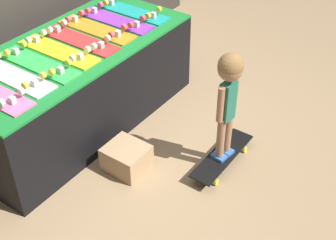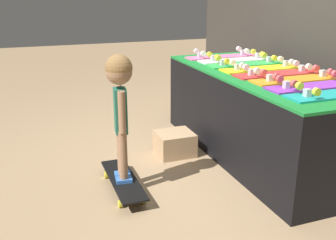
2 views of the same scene
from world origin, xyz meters
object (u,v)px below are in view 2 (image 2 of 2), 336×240
skateboard_red_on_rack (277,73)px  skateboard_yellow_on_rack (262,68)px  skateboard_on_floor (123,181)px  skateboard_green_on_rack (246,63)px  skateboard_white_on_rack (236,59)px  child (120,94)px  skateboard_orange_on_rack (297,78)px  skateboard_purple_on_rack (315,85)px  storage_box (175,143)px  skateboard_pink_on_rack (222,56)px

skateboard_red_on_rack → skateboard_yellow_on_rack: bearing=178.4°
skateboard_on_floor → skateboard_green_on_rack: bearing=113.4°
skateboard_white_on_rack → skateboard_on_floor: 1.75m
skateboard_yellow_on_rack → skateboard_on_floor: skateboard_yellow_on_rack is taller
skateboard_green_on_rack → child: bearing=-66.6°
skateboard_yellow_on_rack → skateboard_orange_on_rack: same height
skateboard_yellow_on_rack → skateboard_purple_on_rack: size_ratio=1.00×
skateboard_red_on_rack → skateboard_on_floor: 1.54m
skateboard_yellow_on_rack → storage_box: size_ratio=2.33×
skateboard_red_on_rack → skateboard_purple_on_rack: same height
skateboard_pink_on_rack → skateboard_on_floor: size_ratio=1.05×
skateboard_green_on_rack → skateboard_yellow_on_rack: 0.23m
skateboard_pink_on_rack → child: bearing=-51.9°
skateboard_pink_on_rack → skateboard_orange_on_rack: bearing=2.3°
skateboard_yellow_on_rack → skateboard_red_on_rack: 0.23m
skateboard_on_floor → storage_box: size_ratio=2.22×
skateboard_white_on_rack → skateboard_green_on_rack: 0.23m
skateboard_orange_on_rack → skateboard_on_floor: (-0.11, -1.39, -0.70)m
skateboard_white_on_rack → storage_box: 1.08m
skateboard_on_floor → storage_box: (-0.49, 0.60, 0.03)m
skateboard_white_on_rack → skateboard_on_floor: size_ratio=1.05×
skateboard_white_on_rack → child: child is taller
skateboard_pink_on_rack → skateboard_yellow_on_rack: bearing=2.9°
skateboard_green_on_rack → skateboard_purple_on_rack: (0.93, 0.01, 0.00)m
child → skateboard_green_on_rack: bearing=120.3°
storage_box → skateboard_white_on_rack: bearing=113.2°
skateboard_orange_on_rack → skateboard_on_floor: skateboard_orange_on_rack is taller
skateboard_purple_on_rack → storage_box: 1.31m
skateboard_white_on_rack → skateboard_purple_on_rack: same height
skateboard_green_on_rack → storage_box: 1.01m
skateboard_pink_on_rack → skateboard_green_on_rack: 0.47m
skateboard_yellow_on_rack → skateboard_orange_on_rack: size_ratio=1.00×
skateboard_yellow_on_rack → skateboard_purple_on_rack: 0.70m
skateboard_red_on_rack → skateboard_purple_on_rack: bearing=-0.2°
skateboard_green_on_rack → skateboard_on_floor: (0.59, -1.35, -0.70)m
skateboard_yellow_on_rack → skateboard_on_floor: bearing=-75.6°
skateboard_purple_on_rack → skateboard_on_floor: 1.57m
skateboard_purple_on_rack → skateboard_white_on_rack: bearing=179.5°
skateboard_white_on_rack → skateboard_red_on_rack: (0.70, -0.01, 0.00)m
skateboard_white_on_rack → skateboard_on_floor: bearing=-59.3°
child → skateboard_red_on_rack: bearing=101.9°
skateboard_white_on_rack → skateboard_red_on_rack: same height
skateboard_white_on_rack → skateboard_yellow_on_rack: (0.47, -0.00, 0.00)m
skateboard_green_on_rack → skateboard_on_floor: bearing=-66.6°
skateboard_green_on_rack → skateboard_on_floor: skateboard_green_on_rack is taller
skateboard_orange_on_rack → skateboard_white_on_rack: bearing=-179.4°
skateboard_pink_on_rack → skateboard_purple_on_rack: bearing=1.1°
skateboard_yellow_on_rack → skateboard_purple_on_rack: bearing=-0.7°
skateboard_yellow_on_rack → skateboard_red_on_rack: (0.23, -0.01, 0.00)m
skateboard_red_on_rack → storage_box: bearing=-115.6°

